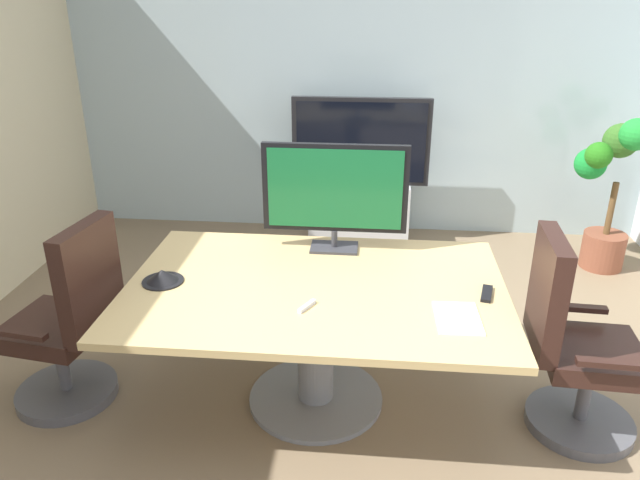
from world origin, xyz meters
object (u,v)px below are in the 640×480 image
Objects in this scene: office_chair_right at (573,353)px; remote_control at (487,294)px; potted_plant at (613,182)px; conference_phone at (162,277)px; wall_display_unit at (359,194)px; tv_monitor at (335,191)px; conference_table at (316,313)px; office_chair_left at (70,330)px.

remote_control is at bearing 86.72° from office_chair_right.
potted_plant is at bearing -19.16° from office_chair_right.
conference_phone is at bearing 92.02° from office_chair_right.
office_chair_right is at bearing -64.26° from wall_display_unit.
tv_monitor reaches higher than remote_control.
tv_monitor is at bearing -92.80° from wall_display_unit.
remote_control is at bearing -122.74° from potted_plant.
conference_table is 2.37× the size of tv_monitor.
conference_table is at bearing -169.19° from remote_control.
potted_plant is 3.64m from conference_phone.
conference_phone is at bearing -149.06° from tv_monitor.
office_chair_left is 1.30× the size of tv_monitor.
potted_plant is at bearing 70.05° from remote_control.
conference_phone is 1.29× the size of remote_control.
tv_monitor is (-1.27, 0.56, 0.65)m from office_chair_right.
tv_monitor is (0.06, 0.48, 0.53)m from conference_table.
tv_monitor is at bearing 160.61° from remote_control.
office_chair_right is at bearing -1.04° from conference_phone.
office_chair_left is at bearing -164.99° from remote_control.
potted_plant is at bearing 35.73° from tv_monitor.
office_chair_right is 2.72m from wall_display_unit.
conference_table is at bearing 103.30° from office_chair_left.
wall_display_unit is at bearing 170.12° from potted_plant.
office_chair_right is 0.85× the size of potted_plant.
potted_plant is (2.13, 1.53, -0.37)m from tv_monitor.
office_chair_left is at bearing -172.01° from conference_phone.
remote_control is (-1.32, -2.05, 0.02)m from potted_plant.
tv_monitor is 3.82× the size of conference_phone.
conference_table is at bearing -137.44° from potted_plant.
conference_table is 2.98m from potted_plant.
remote_control is (0.72, -2.40, 0.31)m from wall_display_unit.
conference_table is 2.38m from wall_display_unit.
wall_display_unit is at bearing 28.79° from office_chair_right.
potted_plant is at bearing 129.44° from office_chair_left.
office_chair_right is 0.55m from remote_control.
potted_plant is (2.04, -0.36, 0.29)m from wall_display_unit.
conference_phone reaches higher than remote_control.
conference_phone is (-0.88, -0.53, -0.33)m from tv_monitor.
office_chair_left is 1.00× the size of office_chair_right.
wall_display_unit is at bearing 68.14° from conference_phone.
wall_display_unit is (1.49, 2.49, -0.01)m from office_chair_left.
conference_phone is (-2.15, 0.04, 0.32)m from office_chair_right.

